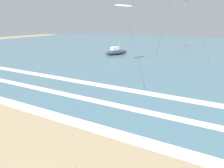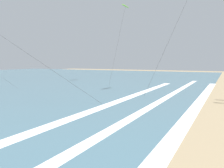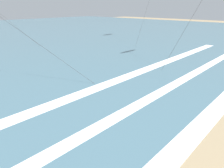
# 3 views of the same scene
# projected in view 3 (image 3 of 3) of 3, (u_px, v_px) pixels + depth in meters

# --- Properties ---
(wave_foam_shoreline) EXTENTS (51.85, 0.99, 0.01)m
(wave_foam_shoreline) POSITION_uv_depth(u_px,v_px,m) (203.00, 123.00, 10.36)
(wave_foam_shoreline) COLOR white
(wave_foam_shoreline) RESTS_ON ocean_surface
(wave_foam_mid_break) EXTENTS (58.68, 0.80, 0.01)m
(wave_foam_mid_break) POSITION_uv_depth(u_px,v_px,m) (154.00, 96.00, 13.53)
(wave_foam_mid_break) COLOR white
(wave_foam_mid_break) RESTS_ON ocean_surface
(wave_foam_outer_break) EXTENTS (44.89, 1.04, 0.01)m
(wave_foam_outer_break) POSITION_uv_depth(u_px,v_px,m) (105.00, 85.00, 15.37)
(wave_foam_outer_break) COLOR white
(wave_foam_outer_break) RESTS_ON ocean_surface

